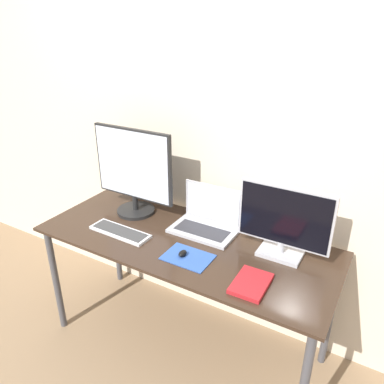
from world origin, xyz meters
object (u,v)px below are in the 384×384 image
object	(u,v)px
keyboard	(120,232)
book	(251,283)
monitor_right	(284,222)
laptop	(208,219)
mouse	(183,253)
monitor_left	(133,171)

from	to	relation	value
keyboard	book	xyz separation A→B (m)	(0.83, -0.06, 0.00)
monitor_right	book	distance (m)	0.36
keyboard	laptop	bearing A→B (deg)	36.73
monitor_right	laptop	world-z (taller)	monitor_right
laptop	keyboard	xyz separation A→B (m)	(-0.41, -0.30, -0.05)
mouse	monitor_right	bearing A→B (deg)	32.55
laptop	mouse	distance (m)	0.32
laptop	book	xyz separation A→B (m)	(0.42, -0.36, -0.05)
book	monitor_left	bearing A→B (deg)	161.11
laptop	keyboard	bearing A→B (deg)	-143.27
monitor_left	monitor_right	world-z (taller)	monitor_left
monitor_right	mouse	xyz separation A→B (m)	(-0.43, -0.27, -0.18)
keyboard	book	world-z (taller)	book
monitor_left	keyboard	world-z (taller)	monitor_left
keyboard	mouse	xyz separation A→B (m)	(0.43, -0.02, 0.01)
mouse	book	xyz separation A→B (m)	(0.39, -0.04, -0.01)
monitor_right	book	xyz separation A→B (m)	(-0.04, -0.31, -0.18)
mouse	laptop	bearing A→B (deg)	94.71
monitor_left	book	distance (m)	1.00
monitor_right	book	bearing A→B (deg)	-96.69
keyboard	mouse	bearing A→B (deg)	-2.39
monitor_left	book	bearing A→B (deg)	-18.89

